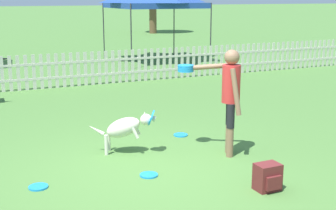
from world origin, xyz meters
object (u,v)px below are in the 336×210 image
at_px(handler_person, 227,89).
at_px(leaping_dog, 126,127).
at_px(frisbee_midfield, 149,175).
at_px(frisbee_near_dog, 38,187).
at_px(frisbee_near_handler, 181,135).
at_px(backpack_on_grass, 268,177).

height_order(handler_person, leaping_dog, handler_person).
bearing_deg(frisbee_midfield, frisbee_near_dog, 171.30).
distance_m(handler_person, frisbee_near_handler, 1.59).
height_order(frisbee_near_dog, frisbee_midfield, same).
distance_m(handler_person, backpack_on_grass, 1.69).
bearing_deg(frisbee_midfield, leaping_dog, 87.21).
bearing_deg(backpack_on_grass, handler_person, 79.93).
relative_size(leaping_dog, frisbee_midfield, 4.06).
bearing_deg(leaping_dog, handler_person, 90.58).
height_order(handler_person, frisbee_near_handler, handler_person).
bearing_deg(handler_person, frisbee_midfield, 130.86).
distance_m(frisbee_near_handler, frisbee_near_dog, 3.03).
relative_size(leaping_dog, backpack_on_grass, 2.92).
xyz_separation_m(leaping_dog, backpack_on_grass, (1.15, -2.15, -0.25)).
bearing_deg(leaping_dog, frisbee_midfield, 24.91).
relative_size(frisbee_near_handler, frisbee_midfield, 1.00).
bearing_deg(handler_person, frisbee_near_dog, 119.95).
distance_m(frisbee_near_handler, frisbee_midfield, 1.99).
bearing_deg(frisbee_midfield, handler_person, 13.16).
distance_m(frisbee_midfield, backpack_on_grass, 1.63).
distance_m(frisbee_near_dog, frisbee_midfield, 1.48).
xyz_separation_m(leaping_dog, frisbee_near_handler, (1.21, 0.48, -0.41)).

